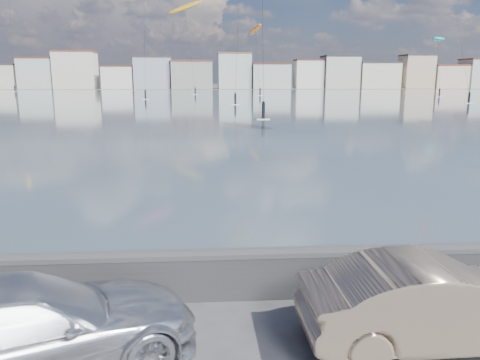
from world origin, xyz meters
name	(u,v)px	position (x,y,z in m)	size (l,w,h in m)	color
bay_water	(207,100)	(0.00, 91.50, 0.01)	(500.00, 177.00, 0.00)	#37424F
far_shore_strip	(208,88)	(0.00, 200.00, 0.01)	(500.00, 60.00, 0.00)	#4C473D
seawall	(195,272)	(0.00, 2.70, 0.58)	(400.00, 0.36, 1.08)	#28282B
far_buildings	(211,73)	(1.31, 186.00, 6.03)	(240.79, 13.26, 14.60)	beige
car_silver	(23,330)	(-2.49, 0.33, 0.77)	(2.14, 5.27, 1.53)	silver
car_champagne	(436,303)	(4.08, 0.79, 0.74)	(1.57, 4.51, 1.48)	tan
kitesurfer_9	(438,40)	(56.74, 109.44, 13.49)	(7.66, 13.49, 14.31)	#19BFBF
kitesurfer_12	(185,8)	(-5.79, 130.69, 23.17)	(10.16, 12.59, 26.13)	#BF8C19
kitesurfer_14	(255,31)	(13.07, 123.19, 16.66)	(4.14, 16.05, 18.57)	orange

